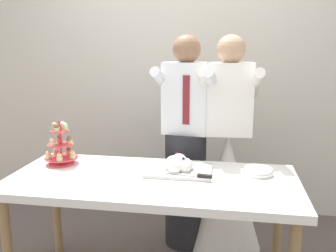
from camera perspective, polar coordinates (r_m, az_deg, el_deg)
rear_wall at (r=3.57m, az=2.13°, el=10.09°), size 5.20×0.10×2.90m
dessert_table at (r=2.37m, az=-2.43°, el=-9.56°), size 1.80×0.80×0.78m
cupcake_stand at (r=2.68m, az=-16.06°, el=-3.13°), size 0.23×0.23×0.31m
main_cake_tray at (r=2.42m, az=1.61°, el=-6.16°), size 0.43×0.32×0.13m
plate_stack at (r=2.46m, az=13.64°, el=-6.74°), size 0.18×0.18×0.04m
person_groom at (r=2.93m, az=2.72°, el=-4.37°), size 0.51×0.54×1.66m
person_bride at (r=2.96m, az=8.97°, el=-7.66°), size 0.56×0.56×1.66m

